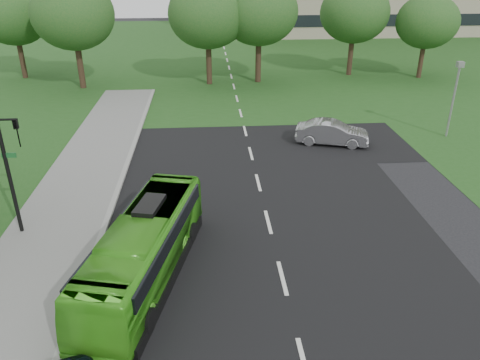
{
  "coord_description": "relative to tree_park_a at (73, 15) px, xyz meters",
  "views": [
    {
      "loc": [
        -2.58,
        -15.68,
        10.58
      ],
      "look_at": [
        -1.17,
        3.07,
        1.6
      ],
      "focal_mm": 35.0,
      "sensor_mm": 36.0,
      "label": 1
    }
  ],
  "objects": [
    {
      "name": "tree_park_d",
      "position": [
        25.16,
        3.25,
        -0.4
      ],
      "size": [
        6.5,
        6.5,
        8.6
      ],
      "color": "black",
      "rests_on": "ground"
    },
    {
      "name": "bus",
      "position": [
        8.54,
        -28.14,
        -5.0
      ],
      "size": [
        4.05,
        8.97,
        2.43
      ],
      "primitive_type": "imported",
      "rotation": [
        0.0,
        0.0,
        -0.24
      ],
      "color": "#4CBE24",
      "rests_on": "ground"
    },
    {
      "name": "sedan",
      "position": [
        18.65,
        -15.36,
        -5.49
      ],
      "size": [
        4.71,
        2.74,
        1.47
      ],
      "primitive_type": "imported",
      "rotation": [
        0.0,
        0.0,
        1.28
      ],
      "color": "#ACACB1",
      "rests_on": "ground"
    },
    {
      "name": "tree_park_c",
      "position": [
        15.84,
        1.07,
        0.01
      ],
      "size": [
        6.92,
        6.92,
        9.19
      ],
      "color": "black",
      "rests_on": "ground"
    },
    {
      "name": "tree_park_b",
      "position": [
        11.29,
        0.61,
        -0.13
      ],
      "size": [
        6.88,
        6.88,
        9.03
      ],
      "color": "black",
      "rests_on": "ground"
    },
    {
      "name": "tree_park_f",
      "position": [
        -6.47,
        4.34,
        -0.44
      ],
      "size": [
        6.37,
        6.37,
        8.5
      ],
      "color": "black",
      "rests_on": "ground"
    },
    {
      "name": "tree_park_a",
      "position": [
        0.0,
        0.0,
        0.0
      ],
      "size": [
        6.9,
        6.9,
        9.17
      ],
      "color": "black",
      "rests_on": "ground"
    },
    {
      "name": "traffic_light",
      "position": [
        3.14,
        -24.74,
        -2.93
      ],
      "size": [
        0.89,
        0.23,
        5.59
      ],
      "rotation": [
        0.0,
        0.0,
        0.02
      ],
      "color": "black",
      "rests_on": "ground"
    },
    {
      "name": "camera_pole",
      "position": [
        26.47,
        -14.6,
        -3.1
      ],
      "size": [
        0.42,
        0.37,
        4.84
      ],
      "rotation": [
        0.0,
        0.0,
        0.07
      ],
      "color": "gray",
      "rests_on": "ground"
    },
    {
      "name": "street_surfaces",
      "position": [
        13.09,
        -3.85,
        -6.19
      ],
      "size": [
        120.0,
        120.0,
        0.15
      ],
      "color": "black",
      "rests_on": "ground"
    },
    {
      "name": "ground",
      "position": [
        13.47,
        -26.6,
        -6.22
      ],
      "size": [
        160.0,
        160.0,
        0.0
      ],
      "primitive_type": "plane",
      "color": "black",
      "rests_on": "ground"
    },
    {
      "name": "tree_park_e",
      "position": [
        31.59,
        1.58,
        -1.05
      ],
      "size": [
        5.71,
        5.71,
        7.61
      ],
      "color": "black",
      "rests_on": "ground"
    }
  ]
}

